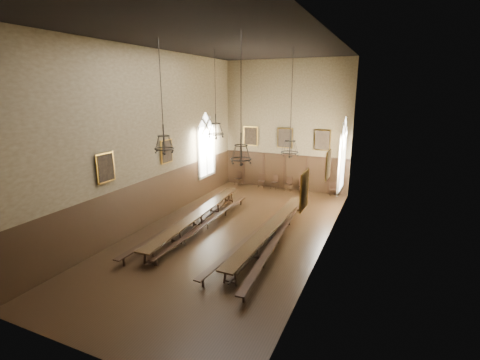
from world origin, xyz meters
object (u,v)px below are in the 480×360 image
Objects in this scene: table_right at (271,232)px; chandelier_front_left at (164,141)px; chair_3 at (275,185)px; chair_4 at (288,187)px; bench_right_inner at (257,234)px; bench_left_inner at (208,224)px; chandelier_front_right at (241,150)px; table_left at (198,220)px; chair_0 at (238,181)px; bench_left_outer at (188,220)px; bench_right_outer at (278,237)px; chair_2 at (261,183)px; chandelier_back_left at (216,129)px; chandelier_back_right at (290,146)px; chair_5 at (302,189)px; chair_7 at (333,192)px.

chandelier_front_left reaches higher than table_right.
table_right is at bearing 33.00° from chandelier_front_left.
chair_3 reaches higher than chair_4.
bench_right_inner is at bearing -70.57° from chair_4.
bench_left_inner is 1.96× the size of chandelier_front_right.
table_left is 9.64× the size of chair_0.
table_left is 0.93× the size of bench_left_outer.
bench_left_inner is 0.86× the size of bench_right_outer.
chair_2 is (1.84, 0.08, 0.00)m from chair_0.
chandelier_back_left is 0.98× the size of chandelier_front_left.
chandelier_front_right reaches higher than bench_left_inner.
chandelier_back_right is at bearing 39.90° from bench_left_inner.
table_left reaches higher than table_right.
bench_right_outer is 5.25m from chandelier_front_right.
table_left is 1.01× the size of table_right.
table_left is 5.20m from chandelier_front_left.
chandelier_front_left is at bearing -89.20° from chair_4.
chandelier_back_right is at bearing 31.77° from bench_left_outer.
chair_0 is at bearing 96.22° from bench_left_outer.
bench_right_inner is 9.96m from chair_0.
chandelier_back_left reaches higher than chair_2.
chair_5 is 2.12m from chair_7.
chair_2 is 0.19× the size of chandelier_back_right.
table_left is at bearing 170.55° from bench_left_inner.
chair_3 is (-3.10, 8.78, -0.00)m from bench_right_outer.
table_left is 2.18× the size of chandelier_back_left.
bench_right_outer is at bearing -3.71° from table_left.
chair_2 is 1.02× the size of chair_3.
bench_right_inner is 11.42× the size of chair_5.
chandelier_front_right reaches higher than chair_7.
chandelier_front_left reaches higher than bench_right_outer.
bench_left_inner is 8.95m from chair_5.
bench_left_inner is (0.64, -0.11, -0.12)m from table_left.
chair_7 is at bearing 50.38° from chandelier_back_left.
chandelier_back_right reaches higher than bench_right_inner.
chair_4 is (-2.05, 8.72, -0.01)m from bench_right_outer.
chandelier_front_right is at bearing -4.76° from chandelier_front_left.
chandelier_back_right is (3.66, -5.72, 3.82)m from chair_2.
chair_7 reaches higher than bench_right_outer.
chair_5 is (2.04, -0.11, -0.04)m from chair_3.
chair_3 is at bearing 162.44° from chair_7.
chandelier_back_left is at bearing 126.58° from chandelier_front_right.
chair_5 reaches higher than bench_left_outer.
chandelier_front_left is at bearing 175.24° from chandelier_front_right.
chandelier_back_right reaches higher than chair_2.
chair_2 is (-4.12, 8.76, 0.00)m from bench_right_outer.
chair_0 reaches higher than chair_4.
chandelier_back_right is at bearing -121.99° from chair_7.
table_right is 8.44m from chair_5.
chandelier_back_right reaches higher than table_left.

